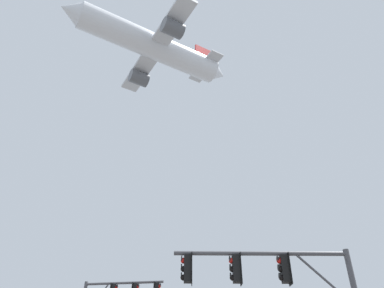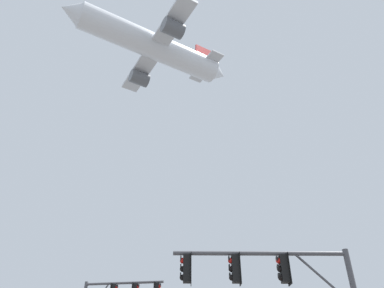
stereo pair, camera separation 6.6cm
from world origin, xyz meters
TOP-DOWN VIEW (x-y plane):
  - signal_pole_near at (3.76, 6.28)m, footprint 6.11×0.56m
  - airplane at (-4.89, 27.38)m, footprint 21.76×16.80m

SIDE VIEW (x-z plane):
  - signal_pole_near at x=3.76m, z-range 1.54..7.05m
  - airplane at x=-4.89m, z-range 35.83..42.31m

